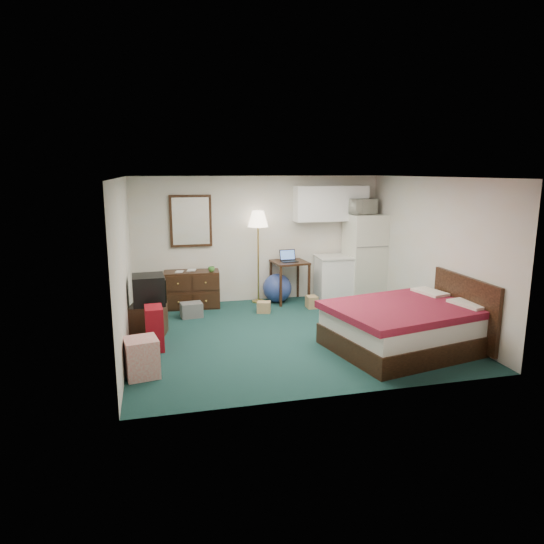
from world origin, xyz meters
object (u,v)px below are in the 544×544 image
object	(u,v)px
floor_lamp	(258,257)
tv_stand	(148,320)
kitchen_counter	(337,279)
bed	(405,327)
desk	(290,281)
fridge	(364,257)
dresser	(192,289)
suitcase	(154,328)

from	to	relation	value
floor_lamp	tv_stand	size ratio (longest dim) A/B	3.23
tv_stand	kitchen_counter	bearing A→B (deg)	32.74
bed	tv_stand	xyz separation A→B (m)	(-3.69, 1.50, -0.07)
desk	fridge	world-z (taller)	fridge
dresser	suitcase	size ratio (longest dim) A/B	1.60
tv_stand	suitcase	distance (m)	0.65
desk	suitcase	xyz separation A→B (m)	(-2.66, -2.11, -0.09)
suitcase	bed	bearing A→B (deg)	-16.31
fridge	tv_stand	world-z (taller)	fridge
floor_lamp	fridge	world-z (taller)	floor_lamp
desk	tv_stand	world-z (taller)	desk
dresser	floor_lamp	bearing A→B (deg)	7.44
desk	kitchen_counter	xyz separation A→B (m)	(0.99, -0.06, 0.02)
kitchen_counter	tv_stand	distance (m)	4.00
floor_lamp	bed	distance (m)	3.50
dresser	tv_stand	size ratio (longest dim) A/B	1.84
floor_lamp	bed	xyz separation A→B (m)	(1.54, -3.09, -0.59)
dresser	fridge	bearing A→B (deg)	2.80
suitcase	dresser	bearing A→B (deg)	68.69
fridge	suitcase	world-z (taller)	fridge
fridge	bed	bearing A→B (deg)	-104.41
suitcase	floor_lamp	bearing A→B (deg)	44.58
floor_lamp	kitchen_counter	world-z (taller)	floor_lamp
tv_stand	desk	bearing A→B (deg)	40.12
bed	tv_stand	world-z (taller)	bed
desk	kitchen_counter	size ratio (longest dim) A/B	0.95
kitchen_counter	tv_stand	size ratio (longest dim) A/B	1.54
kitchen_counter	dresser	bearing A→B (deg)	-178.67
kitchen_counter	bed	size ratio (longest dim) A/B	0.42
fridge	tv_stand	size ratio (longest dim) A/B	3.06
tv_stand	bed	bearing A→B (deg)	-10.06
fridge	suitcase	xyz separation A→B (m)	(-4.24, -2.06, -0.54)
fridge	desk	bearing A→B (deg)	176.33
floor_lamp	desk	world-z (taller)	floor_lamp
floor_lamp	dresser	bearing A→B (deg)	-176.98
dresser	suitcase	distance (m)	2.27
suitcase	kitchen_counter	bearing A→B (deg)	26.50
floor_lamp	suitcase	xyz separation A→B (m)	(-2.05, -2.23, -0.59)
bed	suitcase	world-z (taller)	bed
dresser	tv_stand	xyz separation A→B (m)	(-0.82, -1.52, -0.10)
fridge	bed	world-z (taller)	fridge
floor_lamp	fridge	bearing A→B (deg)	-4.43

